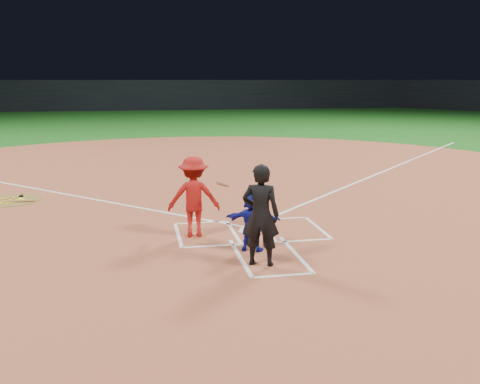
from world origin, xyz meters
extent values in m
plane|color=#145116|center=(0.00, 0.00, 0.00)|extent=(120.00, 120.00, 0.00)
cylinder|color=brown|center=(0.00, 6.00, 0.01)|extent=(28.00, 28.00, 0.01)
cube|color=black|center=(0.00, 48.00, 1.60)|extent=(80.00, 1.20, 3.20)
cylinder|color=silver|center=(0.00, 0.00, 0.02)|extent=(0.60, 0.60, 0.02)
cylinder|color=brown|center=(-5.96, 4.26, 0.02)|extent=(1.70, 1.70, 0.01)
cylinder|color=yellow|center=(-5.96, 4.26, 0.02)|extent=(0.80, 0.80, 0.00)
cylinder|color=#9B6B39|center=(-5.81, 4.51, 0.05)|extent=(0.13, 0.84, 0.06)
cylinder|color=olive|center=(-6.16, 4.16, 0.05)|extent=(0.52, 0.74, 0.06)
cylinder|color=#A2793B|center=(-5.66, 3.96, 0.05)|extent=(0.84, 0.13, 0.06)
torus|color=black|center=(-5.76, 4.66, 0.05)|extent=(0.19, 0.19, 0.05)
imported|color=#131A9B|center=(-0.24, -1.35, 0.61)|extent=(1.15, 0.76, 1.19)
imported|color=black|center=(-0.26, -2.17, 0.94)|extent=(0.80, 0.68, 1.86)
cube|color=white|center=(-0.98, 0.92, 0.01)|extent=(1.22, 0.08, 0.01)
cube|color=white|center=(-0.98, -0.92, 0.01)|extent=(1.22, 0.08, 0.01)
cube|color=white|center=(-0.37, 0.00, 0.01)|extent=(0.08, 1.83, 0.01)
cube|color=white|center=(-1.59, 0.00, 0.01)|extent=(0.08, 1.83, 0.01)
cube|color=white|center=(0.98, 0.92, 0.01)|extent=(1.22, 0.08, 0.01)
cube|color=white|center=(0.98, -0.92, 0.01)|extent=(1.22, 0.08, 0.01)
cube|color=white|center=(0.37, 0.00, 0.01)|extent=(0.08, 1.83, 0.01)
cube|color=white|center=(1.59, 0.00, 0.01)|extent=(0.08, 1.83, 0.01)
cube|color=white|center=(-0.55, -1.70, 0.01)|extent=(0.08, 2.20, 0.01)
cube|color=white|center=(0.55, -1.70, 0.01)|extent=(0.08, 2.20, 0.01)
cube|color=white|center=(0.00, -2.80, 0.01)|extent=(1.10, 0.08, 0.01)
cube|color=white|center=(7.07, 7.37, 0.01)|extent=(14.21, 14.21, 0.01)
imported|color=#AA1512|center=(-1.25, -0.12, 0.88)|extent=(1.17, 0.75, 1.73)
cylinder|color=brown|center=(-0.65, -0.27, 1.15)|extent=(0.40, 0.79, 0.28)
camera|label=1|loc=(-2.38, -11.21, 3.34)|focal=40.00mm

